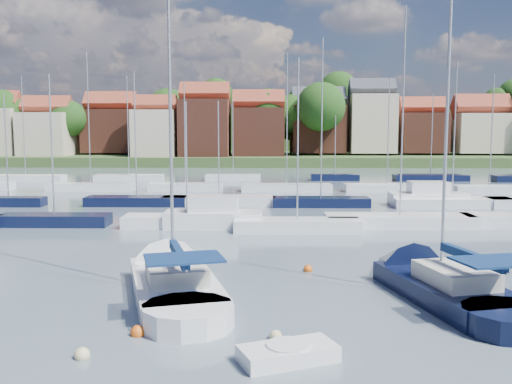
{
  "coord_description": "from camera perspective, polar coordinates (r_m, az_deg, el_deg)",
  "views": [
    {
      "loc": [
        -1.53,
        -20.6,
        7.14
      ],
      "look_at": [
        -2.16,
        14.0,
        3.26
      ],
      "focal_mm": 40.0,
      "sensor_mm": 36.0,
      "label": 1
    }
  ],
  "objects": [
    {
      "name": "ground",
      "position": [
        61.04,
        2.46,
        -0.33
      ],
      "size": [
        260.0,
        260.0,
        0.0
      ],
      "primitive_type": "plane",
      "color": "#4B5A67",
      "rests_on": "ground"
    },
    {
      "name": "sailboat_centre",
      "position": [
        26.55,
        -8.56,
        -8.5
      ],
      "size": [
        6.69,
        13.12,
        17.18
      ],
      "rotation": [
        0.0,
        0.0,
        1.85
      ],
      "color": "white",
      "rests_on": "ground"
    },
    {
      "name": "sailboat_navy",
      "position": [
        26.68,
        16.86,
        -8.63
      ],
      "size": [
        6.01,
        12.52,
        16.75
      ],
      "rotation": [
        0.0,
        0.0,
        1.81
      ],
      "color": "black",
      "rests_on": "ground"
    },
    {
      "name": "tender",
      "position": [
        18.23,
        3.23,
        -15.84
      ],
      "size": [
        3.28,
        2.4,
        0.64
      ],
      "rotation": [
        0.0,
        0.0,
        0.39
      ],
      "color": "white",
      "rests_on": "ground"
    },
    {
      "name": "buoy_b",
      "position": [
        19.31,
        -17.0,
        -15.61
      ],
      "size": [
        0.5,
        0.5,
        0.5
      ],
      "primitive_type": "sphere",
      "color": "beige",
      "rests_on": "ground"
    },
    {
      "name": "buoy_c",
      "position": [
        20.77,
        -11.73,
        -13.85
      ],
      "size": [
        0.52,
        0.52,
        0.52
      ],
      "primitive_type": "sphere",
      "color": "#D85914",
      "rests_on": "ground"
    },
    {
      "name": "buoy_d",
      "position": [
        20.05,
        1.99,
        -14.48
      ],
      "size": [
        0.42,
        0.42,
        0.42
      ],
      "primitive_type": "sphere",
      "color": "beige",
      "rests_on": "ground"
    },
    {
      "name": "buoy_e",
      "position": [
        28.99,
        5.22,
        -7.89
      ],
      "size": [
        0.46,
        0.46,
        0.46
      ],
      "primitive_type": "sphere",
      "color": "#D85914",
      "rests_on": "ground"
    },
    {
      "name": "marina_field",
      "position": [
        56.25,
        4.53,
        -0.47
      ],
      "size": [
        79.62,
        41.41,
        15.93
      ],
      "color": "white",
      "rests_on": "ground"
    },
    {
      "name": "far_shore_town",
      "position": [
        153.33,
        2.45,
        5.45
      ],
      "size": [
        212.46,
        90.0,
        22.27
      ],
      "color": "#3A552A",
      "rests_on": "ground"
    }
  ]
}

